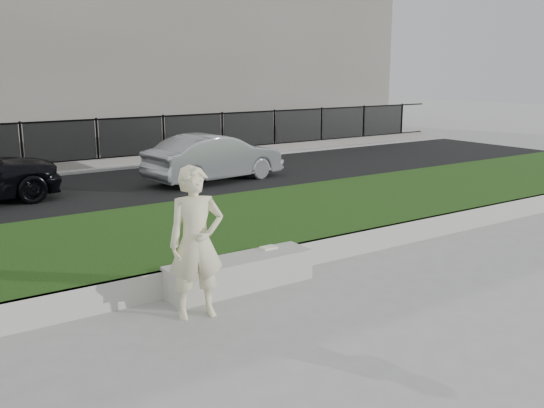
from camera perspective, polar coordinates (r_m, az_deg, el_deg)
ground at (r=8.29m, az=0.90°, el=-9.26°), size 90.00×90.00×0.00m
grass_bank at (r=10.68m, az=-8.46°, el=-3.19°), size 34.00×4.00×0.40m
grass_kerb at (r=9.03m, az=-2.94°, el=-6.04°), size 34.00×0.08×0.40m
street at (r=15.73m, az=-17.33°, el=0.82°), size 34.00×7.00×0.04m
far_pavement at (r=20.01m, az=-21.22°, el=3.09°), size 34.00×3.00×0.12m
iron_fence at (r=18.97m, az=-20.62°, el=4.14°), size 32.00×0.30×1.50m
stone_bench at (r=8.75m, az=-3.03°, el=-6.48°), size 2.21×0.55×0.45m
man at (r=7.62m, az=-7.15°, el=-3.64°), size 0.80×0.62×1.94m
book at (r=9.10m, az=-0.32°, el=-4.13°), size 0.24×0.17×0.03m
car_silver at (r=16.76m, az=-5.41°, el=4.37°), size 4.10×1.90×1.30m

